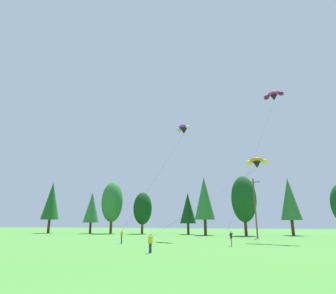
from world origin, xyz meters
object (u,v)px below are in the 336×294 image
Objects in this scene: kite_flyer_mid at (150,241)px; parafoil_kite_mid_orange at (257,162)px; kite_flyer_near at (122,236)px; kite_flyer_far at (231,237)px; utility_pole at (255,206)px; parafoil_kite_high_purple at (183,129)px; parafoil_kite_far_magenta at (274,96)px.

parafoil_kite_mid_orange is (10.25, 18.25, 10.35)m from kite_flyer_mid.
kite_flyer_far is (13.63, 0.35, 0.01)m from kite_flyer_near.
utility_pole is 9.80m from parafoil_kite_mid_orange.
kite_flyer_mid is at bearing -51.97° from kite_flyer_near.
kite_flyer_mid is at bearing -119.34° from parafoil_kite_mid_orange.
kite_flyer_far is at bearing -52.93° from parafoil_kite_high_purple.
kite_flyer_mid is at bearing -86.13° from parafoil_kite_high_purple.
kite_flyer_mid is at bearing -110.41° from utility_pole.
parafoil_kite_mid_orange is 0.84× the size of parafoil_kite_far_magenta.
parafoil_kite_high_purple reaches higher than utility_pole.
kite_flyer_near is 0.09× the size of parafoil_kite_mid_orange.
kite_flyer_mid is 0.07× the size of parafoil_kite_far_magenta.
parafoil_kite_mid_orange is (11.60, -1.61, -6.96)m from parafoil_kite_high_purple.
utility_pole reaches higher than kite_flyer_mid.
parafoil_kite_far_magenta is (7.57, 12.08, 22.35)m from kite_flyer_far.
kite_flyer_near is at bearing -152.47° from parafoil_kite_mid_orange.
kite_flyer_mid is 26.38m from parafoil_kite_high_purple.
utility_pole is 17.24m from kite_flyer_far.
kite_flyer_near is 11.64m from kite_flyer_mid.
parafoil_kite_mid_orange is (0.61, -7.67, 6.06)m from utility_pole.
kite_flyer_mid is 11.50m from kite_flyer_far.
kite_flyer_near is 33.23m from parafoil_kite_far_magenta.
parafoil_kite_mid_orange is 13.03m from parafoil_kite_far_magenta.
kite_flyer_mid is 34.11m from parafoil_kite_far_magenta.
kite_flyer_near is 1.00× the size of kite_flyer_mid.
kite_flyer_near is at bearing -135.11° from utility_pole.
kite_flyer_mid is 0.09× the size of parafoil_kite_mid_orange.
kite_flyer_near is at bearing -178.52° from kite_flyer_far.
kite_flyer_far is at bearing 55.82° from kite_flyer_mid.
parafoil_kite_far_magenta is at bearing 57.93° from kite_flyer_far.
parafoil_kite_far_magenta reaches higher than kite_flyer_near.
kite_flyer_far is at bearing -113.48° from parafoil_kite_mid_orange.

